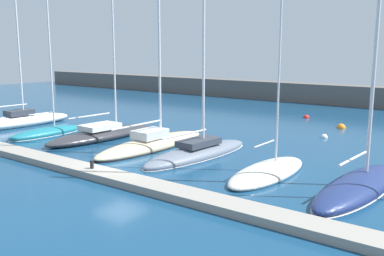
{
  "coord_description": "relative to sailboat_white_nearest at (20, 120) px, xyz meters",
  "views": [
    {
      "loc": [
        17.35,
        -16.41,
        6.76
      ],
      "look_at": [
        0.7,
        5.94,
        1.61
      ],
      "focal_mm": 40.42,
      "sensor_mm": 36.0,
      "label": 1
    }
  ],
  "objects": [
    {
      "name": "dock_bollard",
      "position": [
        16.96,
        -6.25,
        0.07
      ],
      "size": [
        0.2,
        0.2,
        0.44
      ],
      "primitive_type": "cylinder",
      "color": "black",
      "rests_on": "dock_pier"
    },
    {
      "name": "mooring_buoy_orange",
      "position": [
        23.25,
        15.86,
        -0.52
      ],
      "size": [
        0.78,
        0.78,
        0.78
      ],
      "primitive_type": "sphere",
      "color": "orange",
      "rests_on": "ground_plane"
    },
    {
      "name": "sailboat_ivory_sixth",
      "position": [
        24.6,
        -0.57,
        -0.31
      ],
      "size": [
        2.49,
        7.21,
        12.09
      ],
      "rotation": [
        0.0,
        0.0,
        1.56
      ],
      "color": "silver",
      "rests_on": "ground_plane"
    },
    {
      "name": "sailboat_charcoal_third",
      "position": [
        10.07,
        0.6,
        -0.09
      ],
      "size": [
        3.07,
        9.83,
        18.36
      ],
      "rotation": [
        0.0,
        0.0,
        1.52
      ],
      "color": "#2D2D33",
      "rests_on": "ground_plane"
    },
    {
      "name": "sailboat_navy_seventh",
      "position": [
        29.29,
        -0.34,
        -0.11
      ],
      "size": [
        2.93,
        9.23,
        20.01
      ],
      "rotation": [
        0.0,
        0.0,
        1.5
      ],
      "color": "navy",
      "rests_on": "ground_plane"
    },
    {
      "name": "mooring_buoy_red",
      "position": [
        18.67,
        19.43,
        -0.52
      ],
      "size": [
        0.62,
        0.62,
        0.62
      ],
      "primitive_type": "sphere",
      "color": "red",
      "rests_on": "ground_plane"
    },
    {
      "name": "breakwater_seawall",
      "position": [
        17.42,
        31.43,
        0.69
      ],
      "size": [
        108.0,
        2.46,
        2.41
      ],
      "primitive_type": "cube",
      "color": "#5B5651",
      "rests_on": "ground_plane"
    },
    {
      "name": "dock_pier",
      "position": [
        17.42,
        -6.25,
        -0.33
      ],
      "size": [
        38.83,
        1.44,
        0.37
      ],
      "primitive_type": "cube",
      "color": "gray",
      "rests_on": "ground_plane"
    },
    {
      "name": "sailboat_white_nearest",
      "position": [
        0.0,
        0.0,
        0.0
      ],
      "size": [
        3.18,
        9.81,
        18.02
      ],
      "rotation": [
        0.0,
        0.0,
        1.5
      ],
      "color": "white",
      "rests_on": "ground_plane"
    },
    {
      "name": "ground_plane",
      "position": [
        17.42,
        -4.69,
        -0.52
      ],
      "size": [
        120.0,
        120.0,
        0.0
      ],
      "primitive_type": "plane",
      "color": "navy"
    },
    {
      "name": "sailboat_slate_fifth",
      "position": [
        19.17,
        0.5,
        -0.17
      ],
      "size": [
        3.04,
        9.49,
        18.24
      ],
      "rotation": [
        0.0,
        0.0,
        1.49
      ],
      "color": "slate",
      "rests_on": "ground_plane"
    },
    {
      "name": "sailboat_sand_fourth",
      "position": [
        15.14,
        0.71,
        -0.09
      ],
      "size": [
        2.57,
        10.56,
        22.79
      ],
      "rotation": [
        0.0,
        0.0,
        1.57
      ],
      "color": "beige",
      "rests_on": "ground_plane"
    },
    {
      "name": "mooring_buoy_white",
      "position": [
        23.49,
        11.1,
        -0.52
      ],
      "size": [
        0.53,
        0.53,
        0.53
      ],
      "primitive_type": "sphere",
      "color": "white",
      "rests_on": "ground_plane"
    },
    {
      "name": "sailboat_teal_second",
      "position": [
        5.56,
        -1.08,
        -0.24
      ],
      "size": [
        1.89,
        6.58,
        13.19
      ],
      "rotation": [
        0.0,
        0.0,
        1.57
      ],
      "color": "#19707F",
      "rests_on": "ground_plane"
    }
  ]
}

